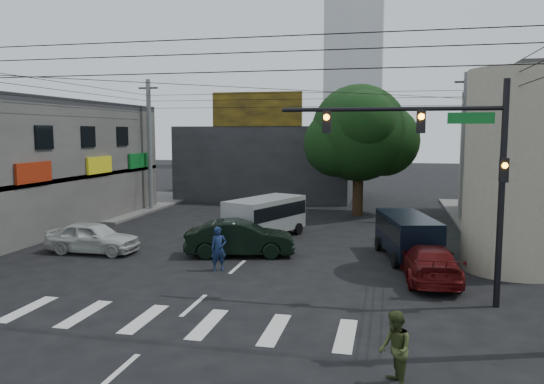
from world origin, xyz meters
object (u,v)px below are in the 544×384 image
(dark_sedan, at_px, (240,238))
(maroon_sedan, at_px, (430,263))
(navy_van, at_px, (407,237))
(pedestrian_olive, at_px, (395,349))
(street_tree, at_px, (359,133))
(utility_pole_far_left, at_px, (150,146))
(traffic_officer, at_px, (219,249))
(utility_pole_far_right, at_px, (464,148))
(white_compact, at_px, (93,237))
(silver_minivan, at_px, (265,218))
(traffic_gantry, at_px, (447,155))

(dark_sedan, bearing_deg, maroon_sedan, -119.74)
(navy_van, bearing_deg, pedestrian_olive, 163.80)
(street_tree, distance_m, utility_pole_far_left, 14.56)
(maroon_sedan, xyz_separation_m, navy_van, (-0.73, 3.41, 0.27))
(dark_sedan, relative_size, traffic_officer, 2.88)
(street_tree, distance_m, dark_sedan, 14.54)
(utility_pole_far_right, height_order, white_compact, utility_pole_far_right)
(street_tree, relative_size, dark_sedan, 1.69)
(white_compact, bearing_deg, pedestrian_olive, -127.16)
(dark_sedan, distance_m, navy_van, 7.42)
(silver_minivan, xyz_separation_m, pedestrian_olive, (6.58, -15.47, -0.20))
(traffic_gantry, height_order, traffic_officer, traffic_gantry)
(street_tree, bearing_deg, utility_pole_far_right, -8.75)
(traffic_gantry, bearing_deg, silver_minivan, 131.20)
(dark_sedan, height_order, navy_van, navy_van)
(dark_sedan, bearing_deg, traffic_gantry, -134.60)
(traffic_gantry, bearing_deg, pedestrian_olive, -104.03)
(navy_van, relative_size, traffic_officer, 2.83)
(navy_van, relative_size, pedestrian_olive, 2.98)
(silver_minivan, bearing_deg, maroon_sedan, -107.93)
(white_compact, relative_size, maroon_sedan, 0.88)
(navy_van, bearing_deg, utility_pole_far_right, -31.65)
(utility_pole_far_right, xyz_separation_m, pedestrian_olive, (-4.22, -23.19, -3.75))
(traffic_officer, bearing_deg, utility_pole_far_left, 90.48)
(utility_pole_far_left, bearing_deg, white_compact, -75.88)
(white_compact, bearing_deg, dark_sedan, -82.21)
(street_tree, bearing_deg, maroon_sedan, -76.78)
(utility_pole_far_right, relative_size, pedestrian_olive, 5.42)
(maroon_sedan, bearing_deg, pedestrian_olive, 76.88)
(navy_van, bearing_deg, utility_pole_far_left, 44.42)
(pedestrian_olive, bearing_deg, dark_sedan, -163.76)
(utility_pole_far_right, height_order, maroon_sedan, utility_pole_far_right)
(traffic_gantry, bearing_deg, maroon_sedan, 94.66)
(dark_sedan, relative_size, navy_van, 1.01)
(silver_minivan, xyz_separation_m, traffic_officer, (-0.28, -6.96, -0.15))
(navy_van, bearing_deg, dark_sedan, 84.94)
(traffic_officer, bearing_deg, traffic_gantry, -49.01)
(street_tree, relative_size, utility_pole_far_right, 0.95)
(utility_pole_far_left, distance_m, navy_van, 20.87)
(utility_pole_far_left, xyz_separation_m, silver_minivan, (10.20, -7.72, -3.55))
(silver_minivan, bearing_deg, traffic_officer, -160.23)
(street_tree, bearing_deg, white_compact, -128.86)
(silver_minivan, height_order, navy_van, silver_minivan)
(utility_pole_far_right, bearing_deg, traffic_officer, -127.05)
(utility_pole_far_left, relative_size, utility_pole_far_right, 1.00)
(dark_sedan, height_order, silver_minivan, silver_minivan)
(utility_pole_far_left, bearing_deg, navy_van, -32.21)
(utility_pole_far_left, bearing_deg, silver_minivan, -37.13)
(traffic_gantry, distance_m, utility_pole_far_right, 17.21)
(traffic_officer, bearing_deg, pedestrian_olive, -84.69)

